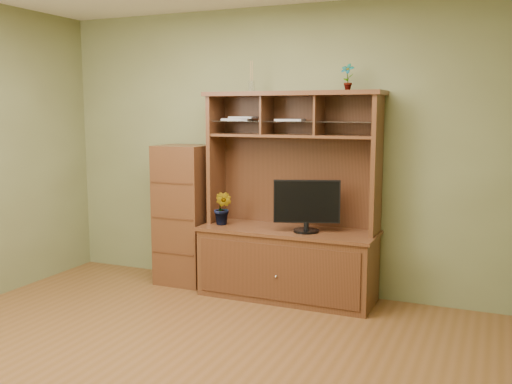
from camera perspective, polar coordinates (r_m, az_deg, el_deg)
The scene contains 8 objects.
room at distance 3.75m, azimuth -9.78°, elevation 2.26°, with size 4.54×4.04×2.74m.
media_hutch at distance 5.30m, azimuth 3.26°, elevation -5.02°, with size 1.66×0.61×1.90m.
monitor at distance 5.09m, azimuth 5.07°, elevation -1.28°, with size 0.57×0.24×0.47m.
orchid_plant at distance 5.41m, azimuth -3.33°, elevation -1.63°, with size 0.18×0.14×0.32m, color #3C6020.
top_plant at distance 5.10m, azimuth 9.13°, elevation 11.30°, with size 0.12×0.08×0.23m, color #266322.
reed_diffuser at distance 5.39m, azimuth -0.45°, elevation 11.16°, with size 0.06×0.06×0.29m.
magazines at distance 5.37m, azimuth -0.01°, elevation 7.31°, with size 0.81×0.23×0.04m.
side_cabinet at distance 5.76m, azimuth -7.19°, elevation -2.26°, with size 0.50×0.45×1.39m.
Camera 1 is at (2.03, -3.13, 1.72)m, focal length 40.00 mm.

